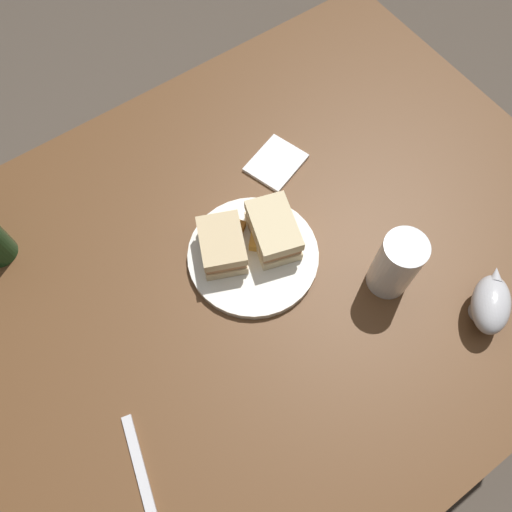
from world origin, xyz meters
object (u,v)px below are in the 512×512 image
Objects in this scene: pint_glass at (395,267)px; gravy_boat at (491,304)px; napkin at (276,163)px; fork at (141,472)px; sandwich_half_left at (273,231)px; plate at (251,257)px; sandwich_half_right at (222,246)px.

gravy_boat is at bearing 124.53° from pint_glass.
fork is (0.51, 0.35, -0.00)m from napkin.
gravy_boat is (-0.22, 0.32, -0.00)m from sandwich_half_left.
sandwich_half_right is (0.04, -0.03, 0.04)m from plate.
sandwich_half_left reaches higher than napkin.
napkin is at bearing -127.83° from sandwich_half_left.
fork is (0.53, 0.03, -0.06)m from pint_glass.
napkin is (-0.20, -0.11, -0.04)m from sandwich_half_right.
sandwich_half_right is 0.39m from fork.
pint_glass is 0.33m from napkin.
pint_glass reaches higher than gravy_boat.
gravy_boat is (-0.32, 0.35, -0.00)m from sandwich_half_right.
sandwich_half_left is (-0.05, -0.00, 0.04)m from plate.
pint_glass is 1.28× the size of napkin.
fork is at bearing -10.47° from gravy_boat.
sandwich_half_left is 0.22m from pint_glass.
plate is 1.95× the size of gravy_boat.
gravy_boat is at bearing 103.67° from napkin.
sandwich_half_right is 0.30m from pint_glass.
sandwich_half_right is at bearing 141.43° from fork.
fork is at bearing 2.87° from pint_glass.
fork is at bearing 34.37° from napkin.
plate is 1.97× the size of sandwich_half_right.
pint_glass reaches higher than napkin.
napkin reaches higher than fork.
sandwich_half_left is 1.06× the size of gravy_boat.
plate is at bearing 134.18° from fork.
plate is 0.06m from sandwich_half_right.
gravy_boat is 1.13× the size of napkin.
fork is at bearing 27.41° from sandwich_half_left.
pint_glass is (-0.22, 0.21, 0.01)m from sandwich_half_right.
fork is (0.35, 0.20, -0.00)m from plate.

